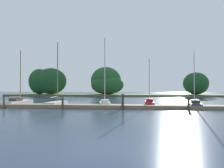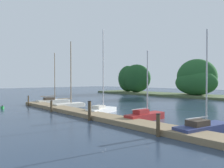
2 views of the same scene
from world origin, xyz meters
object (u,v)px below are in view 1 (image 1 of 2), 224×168
(mooring_piling_0, at_px, (4,102))
(mooring_piling_3, at_px, (189,103))
(mooring_piling_2, at_px, (123,102))
(sailboat_1, at_px, (57,102))
(sailboat_3, at_px, (149,103))
(mooring_piling_1, at_px, (63,103))
(sailboat_0, at_px, (19,102))
(sailboat_2, at_px, (105,102))
(sailboat_4, at_px, (195,104))

(mooring_piling_0, bearing_deg, mooring_piling_3, 0.06)
(mooring_piling_0, distance_m, mooring_piling_2, 12.74)
(sailboat_1, relative_size, sailboat_3, 1.40)
(mooring_piling_1, bearing_deg, mooring_piling_3, 0.78)
(sailboat_0, xyz_separation_m, mooring_piling_1, (6.95, -3.72, 0.21))
(mooring_piling_3, bearing_deg, sailboat_2, 159.88)
(mooring_piling_0, height_order, mooring_piling_1, mooring_piling_0)
(sailboat_4, distance_m, mooring_piling_0, 20.79)
(mooring_piling_2, xyz_separation_m, mooring_piling_3, (6.45, -0.01, -0.12))
(sailboat_0, height_order, mooring_piling_2, sailboat_0)
(mooring_piling_3, bearing_deg, mooring_piling_1, -179.22)
(sailboat_2, xyz_separation_m, sailboat_4, (10.13, -0.53, -0.06))
(sailboat_0, height_order, mooring_piling_0, sailboat_0)
(mooring_piling_1, height_order, mooring_piling_2, mooring_piling_2)
(mooring_piling_2, bearing_deg, mooring_piling_1, -178.31)
(mooring_piling_1, height_order, mooring_piling_3, mooring_piling_3)
(sailboat_0, bearing_deg, mooring_piling_3, -94.17)
(sailboat_3, height_order, sailboat_4, sailboat_4)
(mooring_piling_2, bearing_deg, sailboat_4, 18.62)
(sailboat_1, bearing_deg, sailboat_3, -83.11)
(sailboat_2, bearing_deg, mooring_piling_1, 120.48)
(sailboat_3, relative_size, mooring_piling_3, 4.28)
(mooring_piling_0, relative_size, mooring_piling_3, 0.99)
(sailboat_3, bearing_deg, sailboat_4, -94.09)
(sailboat_1, height_order, sailboat_2, sailboat_2)
(sailboat_1, bearing_deg, mooring_piling_2, -105.26)
(mooring_piling_1, bearing_deg, mooring_piling_0, 178.67)
(sailboat_2, height_order, mooring_piling_0, sailboat_2)
(sailboat_1, distance_m, mooring_piling_1, 3.80)
(sailboat_0, bearing_deg, sailboat_1, -88.59)
(sailboat_2, height_order, mooring_piling_2, sailboat_2)
(sailboat_2, distance_m, mooring_piling_1, 5.19)
(mooring_piling_0, xyz_separation_m, mooring_piling_3, (19.19, 0.02, 0.00))
(sailboat_2, height_order, sailboat_4, sailboat_2)
(sailboat_3, xyz_separation_m, sailboat_4, (4.89, -0.67, -0.02))
(sailboat_1, height_order, mooring_piling_2, sailboat_1)
(sailboat_2, distance_m, mooring_piling_3, 9.28)
(sailboat_3, xyz_separation_m, mooring_piling_1, (-9.18, -3.50, 0.20))
(sailboat_0, distance_m, mooring_piling_1, 7.88)
(sailboat_1, bearing_deg, mooring_piling_1, -144.56)
(sailboat_4, distance_m, mooring_piling_2, 8.32)
(sailboat_0, relative_size, mooring_piling_3, 5.40)
(sailboat_1, distance_m, sailboat_2, 5.82)
(sailboat_0, height_order, sailboat_4, sailboat_0)
(sailboat_1, bearing_deg, sailboat_2, -83.54)
(sailboat_4, distance_m, mooring_piling_1, 14.36)
(sailboat_0, height_order, mooring_piling_1, sailboat_0)
(sailboat_1, xyz_separation_m, sailboat_2, (5.82, 0.06, 0.04))
(sailboat_1, bearing_deg, sailboat_4, -85.82)
(sailboat_4, bearing_deg, mooring_piling_2, 120.34)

